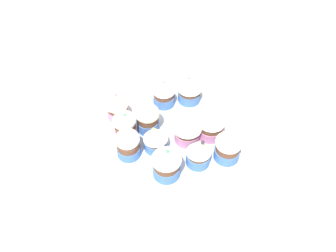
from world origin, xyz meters
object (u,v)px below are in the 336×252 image
at_px(cupcake_6, 164,93).
at_px(napkin, 162,75).
at_px(cupcake_1, 125,125).
at_px(cupcake_0, 117,106).
at_px(cupcake_11, 228,147).
at_px(cupcake_4, 155,138).
at_px(cupcake_5, 167,164).
at_px(cupcake_7, 187,128).
at_px(cupcake_8, 199,152).
at_px(cupcake_10, 211,124).
at_px(cupcake_9, 190,89).
at_px(cupcake_3, 148,118).
at_px(baking_tray, 168,136).
at_px(cupcake_2, 128,144).

height_order(cupcake_6, napkin, cupcake_6).
distance_m(cupcake_1, napkin, 0.26).
distance_m(cupcake_0, cupcake_11, 0.29).
bearing_deg(napkin, cupcake_0, -51.08).
bearing_deg(cupcake_0, cupcake_4, 24.26).
xyz_separation_m(cupcake_5, cupcake_7, (-0.08, 0.08, 0.00)).
xyz_separation_m(cupcake_8, cupcake_10, (-0.07, 0.06, -0.00)).
distance_m(cupcake_6, cupcake_9, 0.07).
height_order(cupcake_1, cupcake_8, same).
height_order(cupcake_0, cupcake_11, cupcake_0).
bearing_deg(cupcake_4, cupcake_3, 179.35).
relative_size(cupcake_9, napkin, 0.53).
bearing_deg(cupcake_7, cupcake_10, 85.96).
bearing_deg(cupcake_8, cupcake_9, 163.61).
bearing_deg(cupcake_5, cupcake_0, -164.44).
height_order(baking_tray, cupcake_10, cupcake_10).
distance_m(cupcake_7, cupcake_11, 0.10).
height_order(cupcake_4, cupcake_6, cupcake_6).
height_order(baking_tray, cupcake_5, cupcake_5).
bearing_deg(cupcake_4, cupcake_6, 153.66).
distance_m(cupcake_4, cupcake_11, 0.16).
bearing_deg(cupcake_0, baking_tray, 44.55).
height_order(cupcake_6, cupcake_9, cupcake_9).
relative_size(cupcake_4, cupcake_8, 0.90).
xyz_separation_m(cupcake_4, cupcake_8, (0.07, 0.08, 0.00)).
distance_m(cupcake_9, cupcake_10, 0.13).
relative_size(cupcake_8, napkin, 0.52).
relative_size(cupcake_1, cupcake_7, 1.05).
relative_size(cupcake_2, cupcake_4, 1.06).
bearing_deg(cupcake_9, cupcake_5, -33.54).
height_order(baking_tray, cupcake_2, cupcake_2).
distance_m(cupcake_1, cupcake_7, 0.14).
bearing_deg(cupcake_2, cupcake_4, 87.35).
relative_size(cupcake_1, cupcake_8, 1.01).
xyz_separation_m(cupcake_0, cupcake_8, (0.20, 0.13, 0.00)).
bearing_deg(cupcake_5, cupcake_4, 179.52).
bearing_deg(cupcake_0, cupcake_3, 41.61).
xyz_separation_m(cupcake_5, cupcake_6, (-0.21, 0.07, 0.00)).
xyz_separation_m(cupcake_10, cupcake_11, (0.07, 0.01, -0.00)).
bearing_deg(cupcake_7, cupcake_2, -91.50).
bearing_deg(cupcake_7, baking_tray, -128.63).
bearing_deg(cupcake_2, napkin, 147.10).
bearing_deg(cupcake_1, cupcake_9, 109.21).
height_order(cupcake_3, cupcake_5, cupcake_5).
bearing_deg(baking_tray, cupcake_8, 19.47).
xyz_separation_m(cupcake_0, cupcake_6, (-0.01, 0.12, 0.00)).
xyz_separation_m(baking_tray, cupcake_0, (-0.10, -0.10, 0.04)).
distance_m(cupcake_1, cupcake_5, 0.15).
relative_size(cupcake_1, cupcake_10, 1.06).
bearing_deg(cupcake_11, cupcake_7, -140.08).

